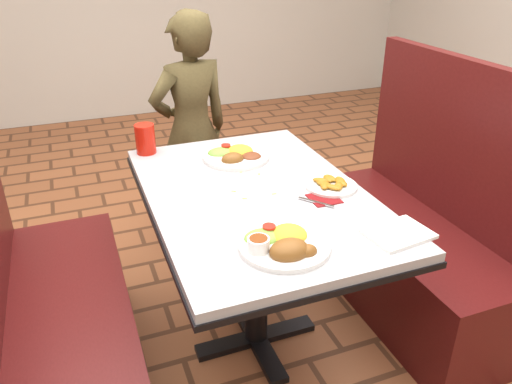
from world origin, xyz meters
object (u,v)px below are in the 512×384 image
at_px(near_dinner_plate, 283,240).
at_px(red_tumbler, 145,139).
at_px(dining_table, 256,214).
at_px(diner_person, 192,131).
at_px(far_dinner_plate, 235,153).
at_px(plantain_plate, 331,185).
at_px(booth_bench_right, 413,244).
at_px(booth_bench_left, 55,328).

bearing_deg(near_dinner_plate, red_tumbler, 105.40).
distance_m(dining_table, diner_person, 1.01).
distance_m(far_dinner_plate, plantain_plate, 0.48).
bearing_deg(near_dinner_plate, booth_bench_right, 24.74).
distance_m(dining_table, far_dinner_plate, 0.37).
bearing_deg(dining_table, far_dinner_plate, 84.26).
distance_m(diner_person, far_dinner_plate, 0.68).
relative_size(booth_bench_right, red_tumbler, 9.02).
bearing_deg(red_tumbler, near_dinner_plate, -74.60).
xyz_separation_m(booth_bench_right, plantain_plate, (-0.51, -0.07, 0.43)).
bearing_deg(booth_bench_left, dining_table, 0.00).
bearing_deg(far_dinner_plate, red_tumbler, 149.93).
relative_size(dining_table, booth_bench_left, 1.01).
xyz_separation_m(booth_bench_left, diner_person, (0.80, 1.01, 0.32)).
height_order(booth_bench_left, booth_bench_right, same).
height_order(near_dinner_plate, plantain_plate, near_dinner_plate).
bearing_deg(booth_bench_left, red_tumbler, 49.01).
bearing_deg(plantain_plate, dining_table, 166.61).
bearing_deg(booth_bench_right, diner_person, 128.24).
height_order(dining_table, near_dinner_plate, near_dinner_plate).
distance_m(near_dinner_plate, far_dinner_plate, 0.74).
relative_size(booth_bench_left, plantain_plate, 5.99).
relative_size(booth_bench_right, diner_person, 0.92).
xyz_separation_m(booth_bench_left, red_tumbler, (0.48, 0.55, 0.49)).
distance_m(booth_bench_right, far_dinner_plate, 0.95).
height_order(dining_table, far_dinner_plate, far_dinner_plate).
height_order(dining_table, diner_person, diner_person).
distance_m(dining_table, red_tumbler, 0.66).
xyz_separation_m(near_dinner_plate, plantain_plate, (0.35, 0.33, -0.02)).
bearing_deg(near_dinner_plate, dining_table, 81.19).
relative_size(dining_table, plantain_plate, 6.05).
bearing_deg(booth_bench_left, plantain_plate, -3.61).
bearing_deg(booth_bench_right, booth_bench_left, 180.00).
bearing_deg(diner_person, near_dinner_plate, 73.51).
bearing_deg(booth_bench_right, dining_table, 180.00).
bearing_deg(booth_bench_right, near_dinner_plate, -155.26).
xyz_separation_m(booth_bench_left, booth_bench_right, (1.60, 0.00, 0.00)).
xyz_separation_m(plantain_plate, red_tumbler, (-0.61, 0.62, 0.05)).
height_order(dining_table, booth_bench_left, booth_bench_left).
bearing_deg(diner_person, booth_bench_left, 37.71).
relative_size(booth_bench_right, far_dinner_plate, 4.15).
distance_m(diner_person, plantain_plate, 1.12).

